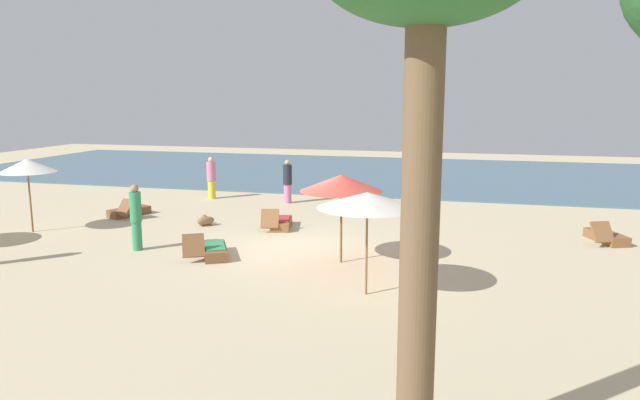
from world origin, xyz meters
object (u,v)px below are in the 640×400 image
at_px(umbrella_2, 367,200).
at_px(lounger_2, 213,250).
at_px(lounger_1, 129,211).
at_px(dog, 206,221).
at_px(umbrella_3, 341,183).
at_px(umbrella_1, 27,166).
at_px(person_3, 211,178).
at_px(lounger_3, 606,237).
at_px(person_1, 288,181).
at_px(person_0, 136,217).
at_px(lounger_0, 280,223).

relative_size(umbrella_2, lounger_2, 1.31).
bearing_deg(lounger_1, dog, -12.81).
bearing_deg(lounger_1, umbrella_3, -24.05).
xyz_separation_m(umbrella_1, umbrella_2, (11.41, -3.23, -0.02)).
relative_size(umbrella_1, person_3, 1.33).
distance_m(umbrella_1, lounger_3, 17.88).
bearing_deg(person_1, umbrella_1, -132.51).
bearing_deg(umbrella_3, dog, 149.67).
height_order(person_1, person_3, person_3).
distance_m(umbrella_2, person_3, 13.41).
bearing_deg(lounger_2, lounger_1, 141.07).
height_order(person_0, dog, person_0).
relative_size(lounger_3, person_1, 1.01).
distance_m(lounger_1, dog, 3.48).
bearing_deg(person_0, lounger_0, 50.30).
height_order(umbrella_1, lounger_0, umbrella_1).
bearing_deg(lounger_0, umbrella_2, -55.82).
bearing_deg(person_0, umbrella_2, -16.74).
height_order(umbrella_3, lounger_0, umbrella_3).
xyz_separation_m(umbrella_3, dog, (-5.35, 3.13, -1.93)).
xyz_separation_m(lounger_1, person_0, (2.90, -4.14, 0.79)).
height_order(umbrella_2, person_1, umbrella_2).
height_order(umbrella_3, lounger_3, umbrella_3).
relative_size(umbrella_1, lounger_3, 1.33).
xyz_separation_m(lounger_1, person_3, (1.36, 4.11, 0.71)).
xyz_separation_m(lounger_0, lounger_2, (-0.66, -3.77, -0.00)).
bearing_deg(person_1, umbrella_3, -63.14).
bearing_deg(person_3, umbrella_3, -47.33).
height_order(umbrella_2, dog, umbrella_2).
xyz_separation_m(person_0, person_3, (-1.54, 8.25, -0.08)).
relative_size(lounger_0, person_3, 0.99).
relative_size(person_0, dog, 2.77).
bearing_deg(dog, lounger_3, 4.30).
bearing_deg(umbrella_3, umbrella_2, -64.96).
distance_m(umbrella_3, person_3, 10.96).
height_order(lounger_3, person_3, person_3).
relative_size(umbrella_2, dog, 3.36).
distance_m(lounger_0, person_3, 6.52).
relative_size(umbrella_3, dog, 3.42).
height_order(umbrella_3, person_0, umbrella_3).
relative_size(umbrella_3, person_3, 1.31).
distance_m(lounger_2, lounger_3, 11.52).
relative_size(umbrella_1, person_1, 1.34).
distance_m(umbrella_3, person_1, 8.87).
distance_m(lounger_3, person_3, 15.08).
height_order(umbrella_1, person_3, umbrella_1).
bearing_deg(umbrella_3, lounger_1, 155.95).
bearing_deg(lounger_2, umbrella_1, 169.50).
xyz_separation_m(umbrella_3, person_3, (-7.38, 8.01, -1.21)).
xyz_separation_m(umbrella_2, lounger_3, (6.08, 6.39, -1.94)).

